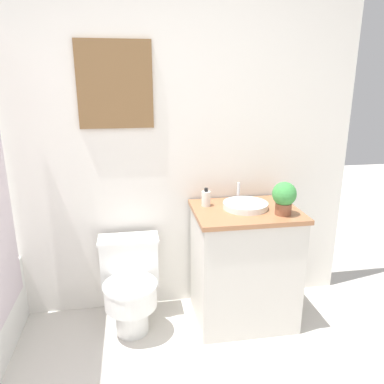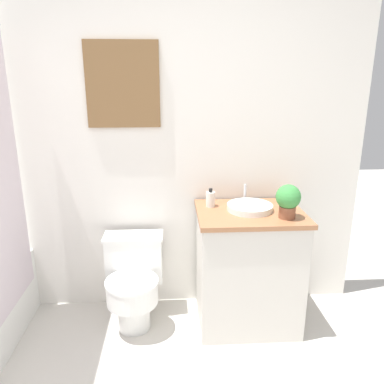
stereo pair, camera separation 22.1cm
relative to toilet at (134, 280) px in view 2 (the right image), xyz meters
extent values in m
cube|color=white|center=(-0.09, 0.28, 0.92)|extent=(3.45, 0.05, 2.50)
cube|color=brown|center=(-0.03, 0.24, 1.29)|extent=(0.48, 0.02, 0.55)
cube|color=silver|center=(-0.03, 0.24, 1.29)|extent=(0.45, 0.01, 0.52)
cylinder|color=white|center=(0.00, -0.07, -0.22)|extent=(0.22, 0.22, 0.23)
cylinder|color=white|center=(0.00, -0.11, -0.03)|extent=(0.34, 0.34, 0.14)
cylinder|color=white|center=(0.00, -0.11, 0.05)|extent=(0.35, 0.35, 0.02)
cube|color=white|center=(0.00, 0.12, 0.10)|extent=(0.39, 0.18, 0.33)
cube|color=white|center=(0.00, 0.12, 0.28)|extent=(0.41, 0.19, 0.02)
cube|color=beige|center=(0.78, -0.03, 0.07)|extent=(0.67, 0.52, 0.80)
cube|color=#9E6642|center=(0.78, -0.03, 0.48)|extent=(0.70, 0.55, 0.03)
cylinder|color=white|center=(0.78, -0.01, 0.52)|extent=(0.30, 0.30, 0.04)
cylinder|color=silver|center=(0.78, 0.16, 0.56)|extent=(0.02, 0.02, 0.13)
cylinder|color=silver|center=(0.53, 0.08, 0.55)|extent=(0.06, 0.06, 0.10)
cylinder|color=black|center=(0.53, 0.08, 0.61)|extent=(0.02, 0.02, 0.02)
cylinder|color=brown|center=(0.99, -0.17, 0.53)|extent=(0.10, 0.10, 0.08)
sphere|color=#3D8E42|center=(0.99, -0.17, 0.63)|extent=(0.15, 0.15, 0.15)
camera|label=1|loc=(0.05, -2.29, 1.32)|focal=35.00mm
camera|label=2|loc=(0.26, -2.31, 1.32)|focal=35.00mm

